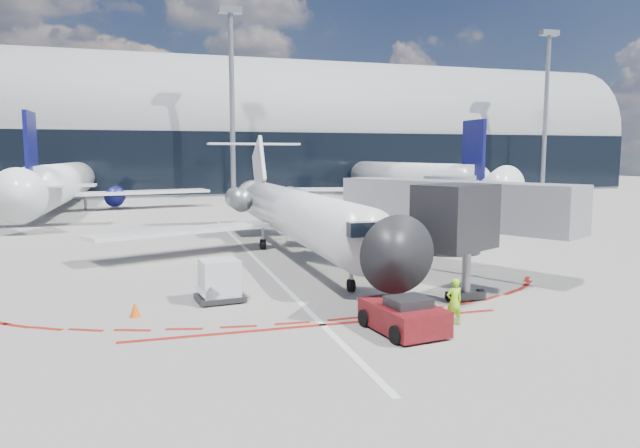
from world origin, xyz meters
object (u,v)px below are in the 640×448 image
object	(u,v)px
regional_jet	(292,212)
pushback_tug	(404,316)
ramp_worker	(454,302)
uld_container	(220,281)

from	to	relation	value
regional_jet	pushback_tug	distance (m)	17.16
ramp_worker	regional_jet	bearing A→B (deg)	-85.56
regional_jet	pushback_tug	world-z (taller)	regional_jet
regional_jet	uld_container	xyz separation A→B (m)	(-5.80, -11.14, -1.67)
uld_container	ramp_worker	bearing A→B (deg)	-43.96
regional_jet	uld_container	world-z (taller)	regional_jet
pushback_tug	uld_container	distance (m)	8.15
ramp_worker	uld_container	world-z (taller)	uld_container
regional_jet	uld_container	bearing A→B (deg)	-117.51
regional_jet	uld_container	distance (m)	12.67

